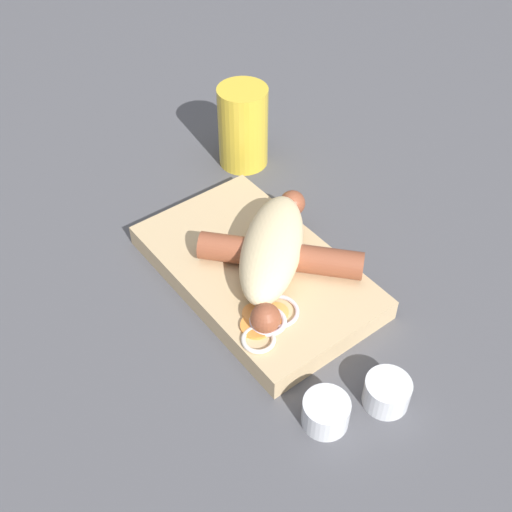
# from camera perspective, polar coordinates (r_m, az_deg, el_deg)

# --- Properties ---
(ground_plane) EXTENTS (3.00, 3.00, 0.00)m
(ground_plane) POSITION_cam_1_polar(r_m,az_deg,el_deg) (0.69, 0.00, -2.03)
(ground_plane) COLOR #4C4C51
(food_tray) EXTENTS (0.26, 0.16, 0.02)m
(food_tray) POSITION_cam_1_polar(r_m,az_deg,el_deg) (0.68, 0.00, -1.33)
(food_tray) COLOR tan
(food_tray) RESTS_ON ground_plane
(bread_roll) EXTENTS (0.15, 0.16, 0.05)m
(bread_roll) POSITION_cam_1_polar(r_m,az_deg,el_deg) (0.66, 1.45, 0.77)
(bread_roll) COLOR beige
(bread_roll) RESTS_ON food_tray
(sausage) EXTENTS (0.15, 0.16, 0.03)m
(sausage) POSITION_cam_1_polar(r_m,az_deg,el_deg) (0.66, 2.16, 0.05)
(sausage) COLOR brown
(sausage) RESTS_ON food_tray
(pickled_veggies) EXTENTS (0.06, 0.07, 0.01)m
(pickled_veggies) POSITION_cam_1_polar(r_m,az_deg,el_deg) (0.62, 1.03, -5.78)
(pickled_veggies) COLOR #F99E4C
(pickled_veggies) RESTS_ON food_tray
(condiment_cup_near) EXTENTS (0.04, 0.04, 0.03)m
(condiment_cup_near) POSITION_cam_1_polar(r_m,az_deg,el_deg) (0.58, 6.21, -13.74)
(condiment_cup_near) COLOR silver
(condiment_cup_near) RESTS_ON ground_plane
(condiment_cup_far) EXTENTS (0.04, 0.04, 0.03)m
(condiment_cup_far) POSITION_cam_1_polar(r_m,az_deg,el_deg) (0.60, 11.42, -11.97)
(condiment_cup_far) COLOR silver
(condiment_cup_far) RESTS_ON ground_plane
(drink_glass) EXTENTS (0.06, 0.06, 0.11)m
(drink_glass) POSITION_cam_1_polar(r_m,az_deg,el_deg) (0.82, -1.16, 11.42)
(drink_glass) COLOR gold
(drink_glass) RESTS_ON ground_plane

